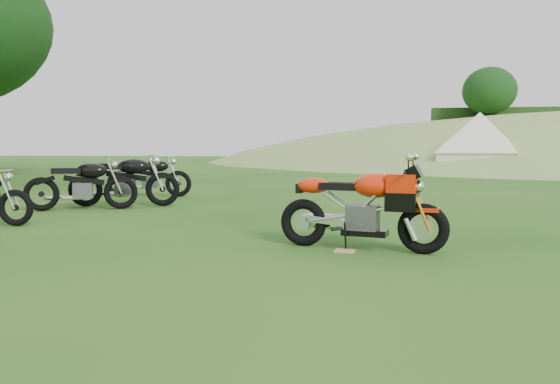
% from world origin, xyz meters
% --- Properties ---
extents(ground, '(120.00, 120.00, 0.00)m').
position_xyz_m(ground, '(0.00, 0.00, 0.00)').
color(ground, '#16490F').
rests_on(ground, ground).
extents(sport_motorcycle, '(1.95, 0.86, 1.14)m').
position_xyz_m(sport_motorcycle, '(0.83, 0.32, 0.57)').
color(sport_motorcycle, red).
rests_on(sport_motorcycle, ground).
extents(plywood_board, '(0.25, 0.21, 0.02)m').
position_xyz_m(plywood_board, '(0.65, 0.17, 0.01)').
color(plywood_board, tan).
rests_on(plywood_board, ground).
extents(vintage_moto_b, '(1.99, 1.24, 1.04)m').
position_xyz_m(vintage_moto_b, '(-4.44, 3.49, 0.52)').
color(vintage_moto_b, black).
rests_on(vintage_moto_b, ground).
extents(vintage_moto_c, '(2.19, 0.94, 1.12)m').
position_xyz_m(vintage_moto_c, '(-3.93, 4.21, 0.56)').
color(vintage_moto_c, black).
rests_on(vintage_moto_c, ground).
extents(vintage_moto_d, '(2.00, 0.77, 1.03)m').
position_xyz_m(vintage_moto_d, '(-4.27, 6.29, 0.51)').
color(vintage_moto_d, black).
rests_on(vintage_moto_d, ground).
extents(tent_mid, '(3.88, 3.88, 2.68)m').
position_xyz_m(tent_mid, '(5.74, 19.10, 1.34)').
color(tent_mid, silver).
rests_on(tent_mid, ground).
extents(tent_right, '(2.70, 2.70, 2.31)m').
position_xyz_m(tent_right, '(9.67, 21.54, 1.15)').
color(tent_right, silver).
rests_on(tent_right, ground).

